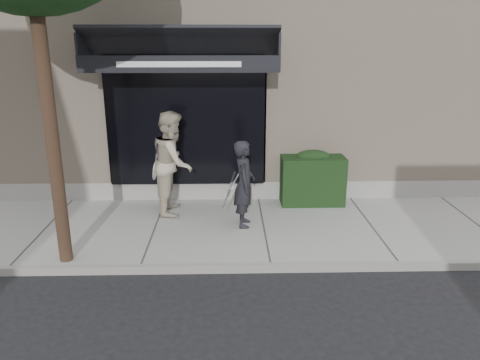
{
  "coord_description": "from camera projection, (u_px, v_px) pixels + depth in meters",
  "views": [
    {
      "loc": [
        -0.64,
        -8.02,
        3.48
      ],
      "look_at": [
        -0.42,
        0.6,
        0.83
      ],
      "focal_mm": 35.0,
      "sensor_mm": 36.0,
      "label": 1
    }
  ],
  "objects": [
    {
      "name": "building_facade",
      "position": [
        251.0,
        65.0,
        12.64
      ],
      "size": [
        14.3,
        8.04,
        5.64
      ],
      "color": "beige",
      "rests_on": "ground"
    },
    {
      "name": "hedge",
      "position": [
        312.0,
        178.0,
        9.73
      ],
      "size": [
        1.3,
        0.7,
        1.14
      ],
      "color": "black",
      "rests_on": "sidewalk"
    },
    {
      "name": "ground",
      "position": [
        263.0,
        232.0,
        8.7
      ],
      "size": [
        80.0,
        80.0,
        0.0
      ],
      "primitive_type": "plane",
      "color": "black",
      "rests_on": "ground"
    },
    {
      "name": "pedestrian_back",
      "position": [
        173.0,
        162.0,
        9.11
      ],
      "size": [
        0.8,
        0.99,
        2.01
      ],
      "color": "#C1B39A",
      "rests_on": "sidewalk"
    },
    {
      "name": "pedestrian_front",
      "position": [
        244.0,
        184.0,
        8.46
      ],
      "size": [
        0.64,
        0.86,
        1.6
      ],
      "color": "black",
      "rests_on": "sidewalk"
    },
    {
      "name": "curb",
      "position": [
        271.0,
        268.0,
        7.2
      ],
      "size": [
        20.0,
        0.1,
        0.14
      ],
      "primitive_type": "cube",
      "color": "gray",
      "rests_on": "ground"
    },
    {
      "name": "sidewalk",
      "position": [
        263.0,
        229.0,
        8.69
      ],
      "size": [
        20.0,
        3.0,
        0.12
      ],
      "primitive_type": "cube",
      "color": "#A1A09B",
      "rests_on": "ground"
    }
  ]
}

